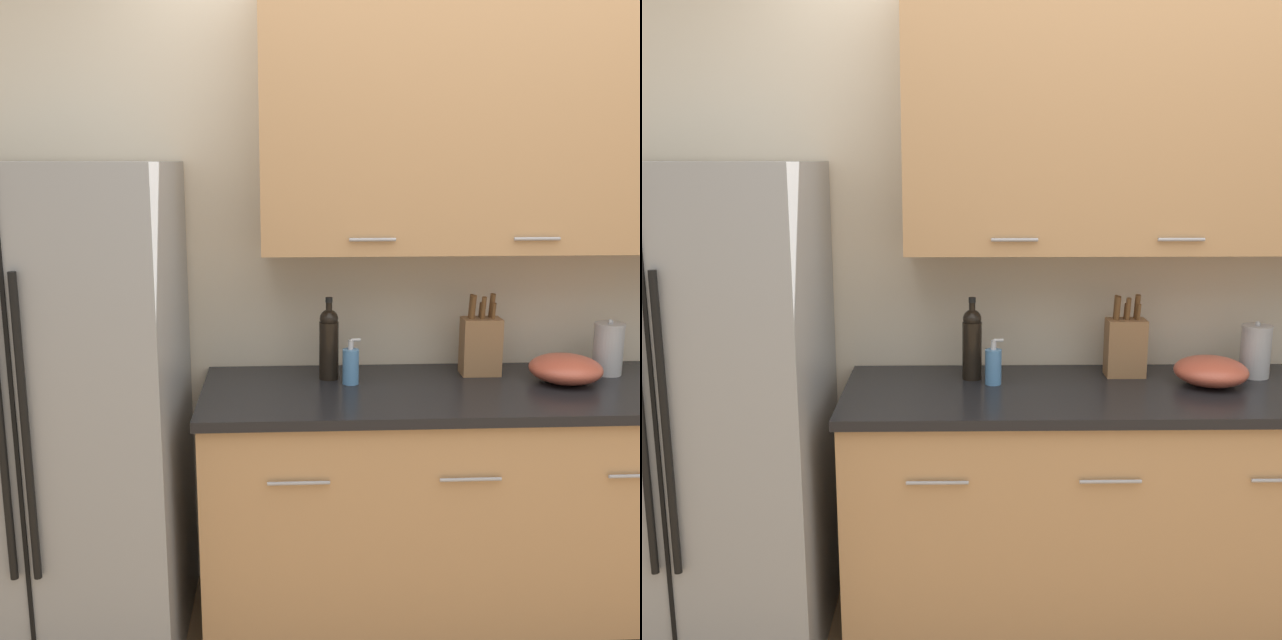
{
  "view_description": "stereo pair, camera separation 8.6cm",
  "coord_description": "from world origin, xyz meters",
  "views": [
    {
      "loc": [
        -0.72,
        -1.64,
        1.71
      ],
      "look_at": [
        -0.59,
        0.9,
        1.16
      ],
      "focal_mm": 42.0,
      "sensor_mm": 36.0,
      "label": 1
    },
    {
      "loc": [
        -0.63,
        -1.65,
        1.71
      ],
      "look_at": [
        -0.59,
        0.9,
        1.16
      ],
      "focal_mm": 42.0,
      "sensor_mm": 36.0,
      "label": 2
    }
  ],
  "objects": [
    {
      "name": "steel_canister",
      "position": [
        0.51,
        1.03,
        1.01
      ],
      "size": [
        0.11,
        0.11,
        0.21
      ],
      "color": "#A3A3A5",
      "rests_on": "counter_unit"
    },
    {
      "name": "soap_dispenser",
      "position": [
        -0.47,
        0.95,
        0.98
      ],
      "size": [
        0.07,
        0.06,
        0.17
      ],
      "color": "#4C7FB2",
      "rests_on": "counter_unit"
    },
    {
      "name": "wine_bottle",
      "position": [
        -0.55,
        1.02,
        1.05
      ],
      "size": [
        0.07,
        0.07,
        0.31
      ],
      "color": "black",
      "rests_on": "counter_unit"
    },
    {
      "name": "counter_unit",
      "position": [
        0.16,
        0.9,
        0.46
      ],
      "size": [
        2.33,
        0.64,
        0.91
      ],
      "color": "black",
      "rests_on": "ground_plane"
    },
    {
      "name": "refrigerator",
      "position": [
        -1.5,
        0.84,
        0.85
      ],
      "size": [
        0.84,
        0.77,
        1.7
      ],
      "color": "gray",
      "rests_on": "ground_plane"
    },
    {
      "name": "knife_block",
      "position": [
        0.03,
        1.05,
        1.03
      ],
      "size": [
        0.14,
        0.09,
        0.31
      ],
      "color": "olive",
      "rests_on": "counter_unit"
    },
    {
      "name": "mixing_bowl",
      "position": [
        0.31,
        0.93,
        0.96
      ],
      "size": [
        0.26,
        0.26,
        0.1
      ],
      "color": "#B24C38",
      "rests_on": "counter_unit"
    },
    {
      "name": "wall_back",
      "position": [
        0.05,
        1.19,
        1.47
      ],
      "size": [
        10.0,
        0.39,
        2.6
      ],
      "color": "beige",
      "rests_on": "ground_plane"
    }
  ]
}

